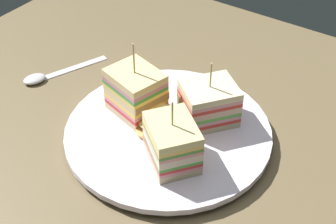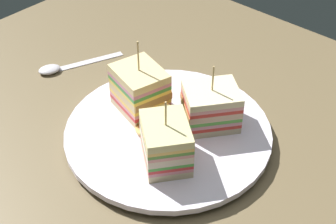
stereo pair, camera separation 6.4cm
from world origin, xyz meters
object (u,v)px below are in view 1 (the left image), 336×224
(sandwich_wedge_0, at_px, (136,92))
(spoon, at_px, (46,76))
(plate, at_px, (168,132))
(sandwich_wedge_1, at_px, (172,143))
(chip_pile, at_px, (156,124))
(sandwich_wedge_2, at_px, (209,103))

(sandwich_wedge_0, relative_size, spoon, 0.79)
(plate, xyz_separation_m, sandwich_wedge_1, (0.04, -0.05, 0.04))
(sandwich_wedge_0, relative_size, sandwich_wedge_1, 1.17)
(plate, xyz_separation_m, sandwich_wedge_0, (-0.06, 0.01, 0.04))
(plate, xyz_separation_m, chip_pile, (-0.01, -0.01, 0.02))
(plate, relative_size, chip_pile, 3.91)
(chip_pile, bearing_deg, sandwich_wedge_2, 54.65)
(sandwich_wedge_1, distance_m, sandwich_wedge_2, 0.09)
(sandwich_wedge_0, bearing_deg, sandwich_wedge_2, 39.16)
(plate, relative_size, spoon, 2.01)
(plate, distance_m, sandwich_wedge_2, 0.07)
(plate, height_order, chip_pile, chip_pile)
(sandwich_wedge_2, height_order, chip_pile, sandwich_wedge_2)
(sandwich_wedge_1, relative_size, spoon, 0.68)
(sandwich_wedge_0, bearing_deg, spoon, -164.72)
(sandwich_wedge_1, relative_size, sandwich_wedge_2, 1.01)
(sandwich_wedge_1, height_order, spoon, sandwich_wedge_1)
(sandwich_wedge_2, bearing_deg, spoon, -43.27)
(plate, bearing_deg, chip_pile, -127.85)
(sandwich_wedge_0, relative_size, chip_pile, 1.54)
(plate, relative_size, sandwich_wedge_1, 2.98)
(chip_pile, relative_size, spoon, 0.52)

